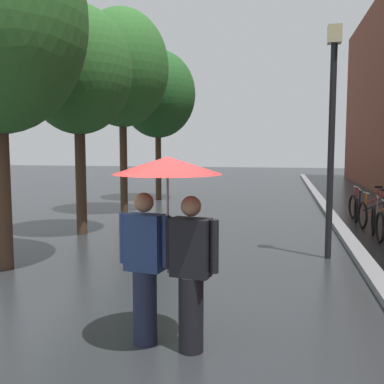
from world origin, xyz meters
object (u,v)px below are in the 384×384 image
at_px(parked_bicycle_7, 376,210).
at_px(street_lamp_post, 332,125).
at_px(street_tree_1, 78,71).
at_px(parked_bicycle_6, 383,214).
at_px(couple_under_umbrella, 167,221).
at_px(street_tree_2, 122,68).
at_px(street_tree_3, 158,95).
at_px(parked_bicycle_8, 371,206).

distance_m(parked_bicycle_7, street_lamp_post, 5.02).
height_order(street_tree_1, parked_bicycle_6, street_tree_1).
height_order(parked_bicycle_7, street_lamp_post, street_lamp_post).
bearing_deg(street_lamp_post, couple_under_umbrella, -115.74).
relative_size(street_tree_2, street_tree_3, 1.10).
distance_m(parked_bicycle_6, couple_under_umbrella, 8.61).
height_order(street_tree_1, parked_bicycle_8, street_tree_1).
bearing_deg(street_tree_3, parked_bicycle_6, -34.49).
bearing_deg(street_tree_3, couple_under_umbrella, -74.31).
xyz_separation_m(street_tree_1, couple_under_umbrella, (3.54, -5.58, -2.51)).
bearing_deg(parked_bicycle_7, couple_under_umbrella, -113.76).
height_order(street_tree_1, street_tree_2, street_tree_2).
height_order(street_tree_3, couple_under_umbrella, street_tree_3).
xyz_separation_m(parked_bicycle_7, couple_under_umbrella, (-3.74, -8.49, 0.98)).
bearing_deg(street_tree_2, parked_bicycle_7, -5.04).
relative_size(parked_bicycle_8, couple_under_umbrella, 0.58).
relative_size(street_tree_3, street_lamp_post, 1.35).
distance_m(street_tree_1, parked_bicycle_7, 8.59).
height_order(street_tree_1, street_lamp_post, street_tree_1).
bearing_deg(street_tree_3, parked_bicycle_8, -24.47).
distance_m(parked_bicycle_8, street_lamp_post, 5.78).
height_order(parked_bicycle_8, couple_under_umbrella, couple_under_umbrella).
height_order(street_tree_3, parked_bicycle_7, street_tree_3).
bearing_deg(parked_bicycle_8, parked_bicycle_7, -91.32).
distance_m(street_tree_2, parked_bicycle_7, 8.57).
bearing_deg(parked_bicycle_8, street_tree_1, -152.52).
relative_size(parked_bicycle_6, street_lamp_post, 0.27).
relative_size(street_tree_2, parked_bicycle_8, 5.43).
distance_m(street_tree_3, couple_under_umbrella, 13.48).
height_order(street_tree_2, couple_under_umbrella, street_tree_2).
bearing_deg(street_tree_1, street_lamp_post, -13.09).
height_order(couple_under_umbrella, street_lamp_post, street_lamp_post).
height_order(street_tree_3, street_lamp_post, street_tree_3).
relative_size(parked_bicycle_7, parked_bicycle_8, 0.96).
bearing_deg(street_tree_1, street_tree_3, 90.24).
bearing_deg(parked_bicycle_8, parked_bicycle_6, -90.46).
relative_size(parked_bicycle_7, couple_under_umbrella, 0.55).
bearing_deg(street_tree_1, parked_bicycle_8, 27.48).
relative_size(parked_bicycle_7, street_lamp_post, 0.26).
height_order(street_tree_2, parked_bicycle_8, street_tree_2).
bearing_deg(couple_under_umbrella, street_lamp_post, 64.26).
xyz_separation_m(street_tree_2, street_lamp_post, (5.80, -4.88, -2.00)).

